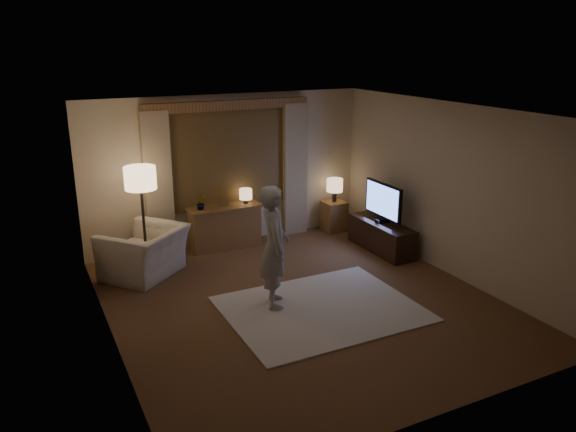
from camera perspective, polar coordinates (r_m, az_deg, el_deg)
room at (r=7.76m, az=-0.23°, el=1.63°), size 5.04×5.54×2.64m
rug at (r=7.63m, az=3.38°, el=-9.38°), size 2.50×2.00×0.02m
sideboard at (r=9.74m, az=-6.42°, el=-1.22°), size 1.20×0.40×0.70m
picture_frame at (r=9.61m, az=-6.51°, el=1.32°), size 0.16×0.02×0.20m
plant at (r=9.47m, az=-8.79°, el=1.31°), size 0.17×0.13×0.30m
table_lamp_sideboard at (r=9.72m, az=-4.32°, el=2.17°), size 0.22×0.22×0.30m
floor_lamp at (r=8.78m, az=-14.74°, el=3.19°), size 0.48×0.48×1.64m
armchair at (r=8.79m, az=-14.37°, el=-3.63°), size 1.52×1.50×0.74m
side_table at (r=10.61m, az=4.69°, el=0.01°), size 0.40×0.40×0.56m
table_lamp_side at (r=10.45m, az=4.77°, el=3.08°), size 0.30×0.30×0.44m
tv_stand at (r=9.71m, az=9.47°, el=-2.06°), size 0.45×1.40×0.50m
tv at (r=9.52m, az=9.65°, el=1.50°), size 0.23×0.94×0.68m
person at (r=7.41m, az=-1.39°, el=-3.12°), size 0.57×0.70×1.66m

